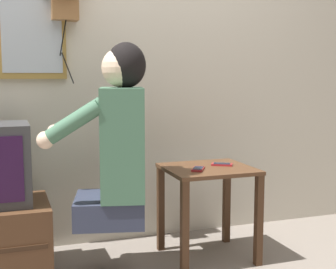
{
  "coord_description": "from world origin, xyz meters",
  "views": [
    {
      "loc": [
        -0.73,
        -1.96,
        1.07
      ],
      "look_at": [
        0.11,
        0.45,
        0.75
      ],
      "focal_mm": 50.0,
      "sensor_mm": 36.0,
      "label": 1
    }
  ],
  "objects_px": {
    "person": "(117,140)",
    "cell_phone_spare": "(222,164)",
    "cell_phone_held": "(198,169)",
    "wall_mirror": "(31,18)"
  },
  "relations": [
    {
      "from": "wall_mirror",
      "to": "cell_phone_spare",
      "type": "height_order",
      "value": "wall_mirror"
    },
    {
      "from": "cell_phone_held",
      "to": "person",
      "type": "bearing_deg",
      "value": -146.62
    },
    {
      "from": "wall_mirror",
      "to": "cell_phone_held",
      "type": "bearing_deg",
      "value": -31.17
    },
    {
      "from": "person",
      "to": "cell_phone_held",
      "type": "xyz_separation_m",
      "value": [
        0.47,
        0.01,
        -0.19
      ]
    },
    {
      "from": "person",
      "to": "cell_phone_spare",
      "type": "height_order",
      "value": "person"
    },
    {
      "from": "wall_mirror",
      "to": "cell_phone_held",
      "type": "distance_m",
      "value": 1.32
    },
    {
      "from": "wall_mirror",
      "to": "cell_phone_spare",
      "type": "relative_size",
      "value": 5.17
    },
    {
      "from": "cell_phone_held",
      "to": "wall_mirror",
      "type": "bearing_deg",
      "value": -179.42
    },
    {
      "from": "cell_phone_held",
      "to": "cell_phone_spare",
      "type": "xyz_separation_m",
      "value": [
        0.19,
        0.08,
        0.0
      ]
    },
    {
      "from": "cell_phone_spare",
      "to": "cell_phone_held",
      "type": "bearing_deg",
      "value": 143.36
    }
  ]
}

